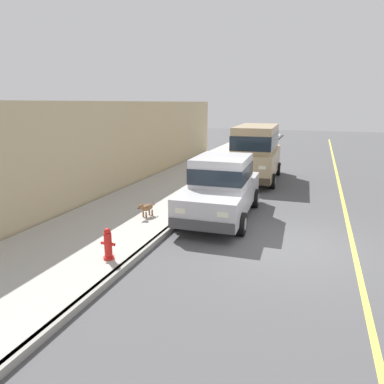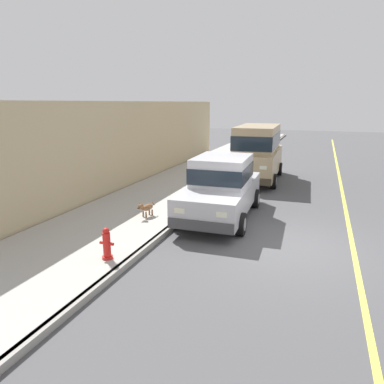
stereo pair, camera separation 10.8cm
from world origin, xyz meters
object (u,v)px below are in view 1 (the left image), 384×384
Objects in this scene: dog_brown at (146,208)px; fire_hydrant at (108,245)px; car_tan_van at (256,150)px; car_silver_sedan at (221,186)px.

fire_hydrant is (0.57, -2.98, 0.05)m from dog_brown.
car_tan_van is 6.84× the size of fire_hydrant.
car_tan_van is at bearing 89.23° from car_silver_sedan.
dog_brown is at bearing 100.72° from fire_hydrant.
dog_brown is at bearing -106.63° from car_tan_van.
car_silver_sedan is at bearing 30.83° from dog_brown.
car_silver_sedan is 0.94× the size of car_tan_van.
car_silver_sedan is 6.30× the size of dog_brown.
fire_hydrant is at bearing -109.21° from car_silver_sedan.
car_silver_sedan is at bearing -90.77° from car_tan_van.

